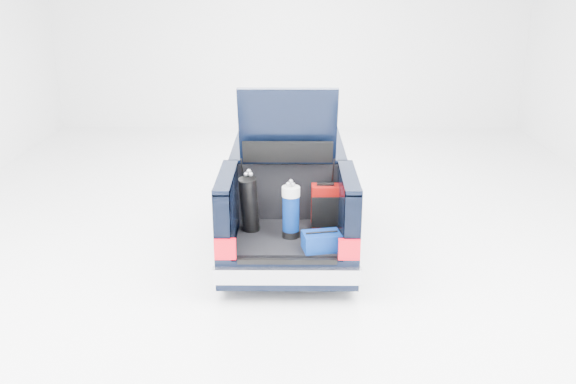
{
  "coord_description": "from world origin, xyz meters",
  "views": [
    {
      "loc": [
        0.05,
        -8.76,
        3.79
      ],
      "look_at": [
        0.0,
        -0.5,
        0.85
      ],
      "focal_mm": 38.0,
      "sensor_mm": 36.0,
      "label": 1
    }
  ],
  "objects_px": {
    "blue_golf_bag": "(291,211)",
    "blue_duffel": "(322,241)",
    "red_suitcase": "(325,206)",
    "black_golf_bag": "(249,204)",
    "car": "(288,190)"
  },
  "relations": [
    {
      "from": "black_golf_bag",
      "to": "blue_duffel",
      "type": "distance_m",
      "value": 1.12
    },
    {
      "from": "red_suitcase",
      "to": "black_golf_bag",
      "type": "distance_m",
      "value": 1.02
    },
    {
      "from": "car",
      "to": "blue_golf_bag",
      "type": "height_order",
      "value": "car"
    },
    {
      "from": "red_suitcase",
      "to": "blue_golf_bag",
      "type": "xyz_separation_m",
      "value": [
        -0.46,
        -0.38,
        0.07
      ]
    },
    {
      "from": "car",
      "to": "black_golf_bag",
      "type": "height_order",
      "value": "car"
    },
    {
      "from": "blue_golf_bag",
      "to": "blue_duffel",
      "type": "distance_m",
      "value": 0.59
    },
    {
      "from": "car",
      "to": "red_suitcase",
      "type": "distance_m",
      "value": 1.35
    },
    {
      "from": "car",
      "to": "blue_duffel",
      "type": "bearing_deg",
      "value": -78.14
    },
    {
      "from": "blue_golf_bag",
      "to": "blue_duffel",
      "type": "relative_size",
      "value": 1.53
    },
    {
      "from": "red_suitcase",
      "to": "blue_duffel",
      "type": "bearing_deg",
      "value": -96.63
    },
    {
      "from": "blue_duffel",
      "to": "red_suitcase",
      "type": "bearing_deg",
      "value": 73.26
    },
    {
      "from": "red_suitcase",
      "to": "black_golf_bag",
      "type": "xyz_separation_m",
      "value": [
        -1.0,
        -0.2,
        0.09
      ]
    },
    {
      "from": "red_suitcase",
      "to": "blue_duffel",
      "type": "xyz_separation_m",
      "value": [
        -0.08,
        -0.77,
        -0.17
      ]
    },
    {
      "from": "blue_golf_bag",
      "to": "red_suitcase",
      "type": "bearing_deg",
      "value": 25.15
    },
    {
      "from": "blue_golf_bag",
      "to": "blue_duffel",
      "type": "xyz_separation_m",
      "value": [
        0.38,
        -0.39,
        -0.24
      ]
    }
  ]
}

